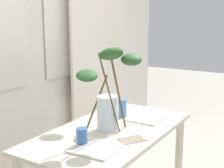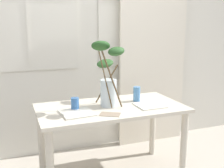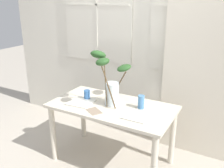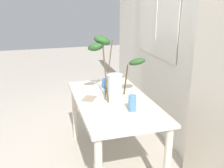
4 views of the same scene
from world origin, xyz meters
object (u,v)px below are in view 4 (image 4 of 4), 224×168
(vase_with_branches, at_px, (114,72))
(drinking_glass_blue_right, at_px, (132,103))
(drinking_glass_blue_left, at_px, (105,84))
(plate_square_right, at_px, (112,115))
(plate_square_left, at_px, (95,89))
(dining_table, at_px, (113,110))

(vase_with_branches, relative_size, drinking_glass_blue_right, 4.40)
(drinking_glass_blue_left, height_order, drinking_glass_blue_right, drinking_glass_blue_right)
(drinking_glass_blue_right, distance_m, plate_square_right, 0.22)
(plate_square_left, bearing_deg, plate_square_right, -0.77)
(dining_table, bearing_deg, drinking_glass_blue_left, 178.23)
(drinking_glass_blue_left, xyz_separation_m, plate_square_right, (0.69, -0.12, -0.05))
(drinking_glass_blue_left, relative_size, plate_square_right, 0.45)
(vase_with_branches, xyz_separation_m, plate_square_left, (-0.32, -0.12, -0.27))
(drinking_glass_blue_right, bearing_deg, plate_square_left, -163.80)
(dining_table, height_order, plate_square_left, plate_square_left)
(dining_table, xyz_separation_m, vase_with_branches, (-0.03, 0.01, 0.39))
(drinking_glass_blue_left, height_order, plate_square_left, drinking_glass_blue_left)
(dining_table, height_order, plate_square_right, plate_square_right)
(vase_with_branches, xyz_separation_m, drinking_glass_blue_left, (-0.32, -0.00, -0.22))
(drinking_glass_blue_right, bearing_deg, drinking_glass_blue_left, -173.28)
(vase_with_branches, bearing_deg, plate_square_right, -18.91)
(drinking_glass_blue_left, distance_m, drinking_glass_blue_right, 0.66)
(vase_with_branches, bearing_deg, drinking_glass_blue_right, 12.17)
(dining_table, xyz_separation_m, plate_square_right, (0.35, -0.11, 0.12))
(plate_square_left, relative_size, plate_square_right, 1.07)
(drinking_glass_blue_right, xyz_separation_m, plate_square_left, (-0.66, -0.19, -0.07))
(dining_table, bearing_deg, drinking_glass_blue_right, 15.69)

